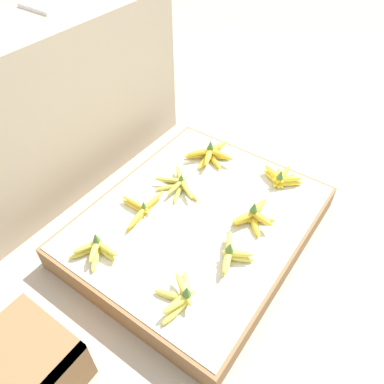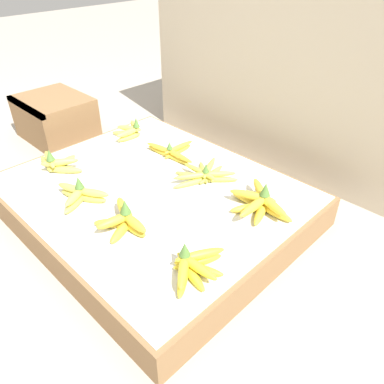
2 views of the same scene
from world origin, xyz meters
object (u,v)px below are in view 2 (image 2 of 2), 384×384
banana_bunch_middle_midright (204,175)px  banana_bunch_front_left (56,163)px  banana_bunch_front_right (192,266)px  banana_bunch_middle_midleft (172,152)px  banana_bunch_middle_left (131,130)px  banana_bunch_front_midright (124,220)px  banana_bunch_front_midleft (80,195)px  wooden_crate (56,118)px  banana_bunch_middle_right (260,202)px

banana_bunch_middle_midright → banana_bunch_front_left: bearing=-142.5°
banana_bunch_front_right → banana_bunch_middle_midright: banana_bunch_front_right is taller
banana_bunch_middle_midleft → banana_bunch_middle_left: bearing=-179.3°
banana_bunch_middle_midright → banana_bunch_front_midright: bearing=-87.4°
banana_bunch_front_midleft → banana_bunch_middle_left: 0.56m
banana_bunch_middle_midleft → wooden_crate: bearing=-170.3°
banana_bunch_front_midleft → banana_bunch_middle_left: (-0.31, 0.47, -0.00)m
banana_bunch_front_midleft → banana_bunch_middle_midleft: size_ratio=0.74×
banana_bunch_middle_right → banana_bunch_front_right: bearing=-83.1°
wooden_crate → banana_bunch_middle_right: banana_bunch_middle_right is taller
wooden_crate → banana_bunch_front_right: bearing=-12.4°
banana_bunch_front_right → banana_bunch_middle_right: bearing=96.9°
wooden_crate → banana_bunch_middle_midleft: (0.80, 0.14, 0.04)m
banana_bunch_front_right → banana_bunch_middle_right: (-0.05, 0.39, 0.00)m
wooden_crate → banana_bunch_middle_right: 1.31m
wooden_crate → banana_bunch_middle_left: 0.53m
banana_bunch_front_right → banana_bunch_middle_right: 0.39m
banana_bunch_front_left → banana_bunch_middle_left: 0.41m
banana_bunch_front_midleft → banana_bunch_middle_midleft: 0.47m
banana_bunch_front_left → banana_bunch_middle_right: banana_bunch_middle_right is taller
banana_bunch_middle_left → banana_bunch_middle_midright: 0.53m
banana_bunch_front_right → banana_bunch_middle_midright: size_ratio=0.83×
banana_bunch_middle_left → banana_bunch_middle_right: size_ratio=0.73×
banana_bunch_front_left → banana_bunch_middle_left: (-0.03, 0.41, 0.00)m
banana_bunch_front_right → banana_bunch_middle_left: size_ratio=1.18×
banana_bunch_front_left → banana_bunch_front_midright: 0.51m
banana_bunch_middle_left → banana_bunch_middle_midleft: (0.29, 0.00, -0.01)m
banana_bunch_front_midleft → banana_bunch_front_right: (0.54, 0.04, -0.00)m
banana_bunch_front_midright → banana_bunch_middle_midright: banana_bunch_front_midright is taller
banana_bunch_front_midright → banana_bunch_middle_left: banana_bunch_front_midright is taller
banana_bunch_front_left → banana_bunch_front_right: bearing=-1.3°
wooden_crate → banana_bunch_front_left: bearing=-27.4°
banana_bunch_front_midleft → banana_bunch_middle_midleft: banana_bunch_front_midleft is taller
wooden_crate → banana_bunch_middle_midleft: bearing=9.7°
banana_bunch_front_right → banana_bunch_middle_midright: 0.51m
banana_bunch_middle_midright → banana_bunch_front_midleft: bearing=-116.5°
banana_bunch_front_left → banana_bunch_front_midleft: bearing=-11.4°
wooden_crate → banana_bunch_front_midright: 1.10m
banana_bunch_front_right → banana_bunch_front_midleft: bearing=-176.1°
banana_bunch_middle_right → banana_bunch_front_midright: bearing=-122.6°
banana_bunch_front_midright → banana_bunch_middle_right: 0.48m
banana_bunch_middle_right → banana_bunch_middle_midleft: bearing=175.0°
wooden_crate → banana_bunch_middle_midright: 1.04m
banana_bunch_front_midleft → banana_bunch_middle_midleft: bearing=91.9°
banana_bunch_front_right → banana_bunch_front_left: bearing=178.7°
wooden_crate → banana_bunch_front_left: (0.54, -0.28, 0.05)m
banana_bunch_front_left → banana_bunch_front_right: 0.82m
banana_bunch_front_midleft → banana_bunch_middle_right: size_ratio=0.81×
banana_bunch_front_midleft → banana_bunch_middle_right: (0.49, 0.43, -0.00)m
banana_bunch_middle_left → banana_bunch_middle_right: banana_bunch_middle_right is taller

